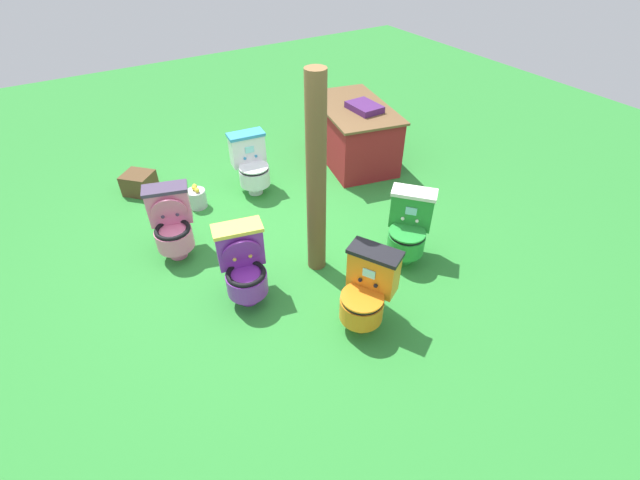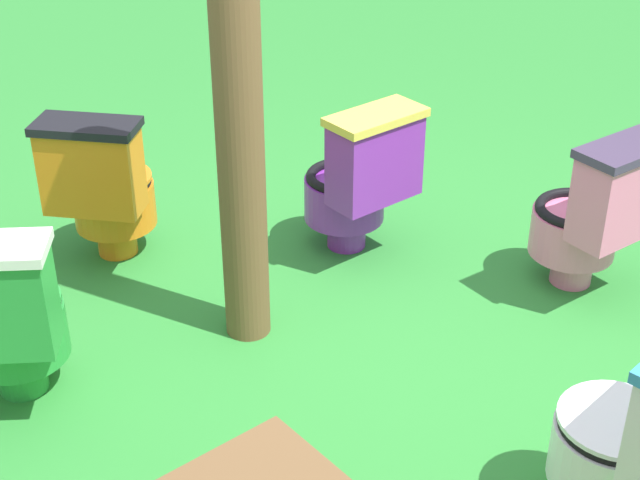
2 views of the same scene
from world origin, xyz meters
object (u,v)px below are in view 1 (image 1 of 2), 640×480
at_px(vendor_table, 353,133).
at_px(wooden_post, 316,181).
at_px(toilet_purple, 244,265).
at_px(toilet_green, 409,227).
at_px(lemon_bucket, 197,198).
at_px(toilet_pink, 172,222).
at_px(small_crate, 139,183).
at_px(toilet_white, 251,164).
at_px(toilet_orange, 367,291).

height_order(vendor_table, wooden_post, wooden_post).
xyz_separation_m(toilet_purple, vendor_table, (-1.67, 2.37, 0.02)).
bearing_deg(toilet_green, lemon_bucket, -4.64).
relative_size(wooden_post, lemon_bucket, 7.11).
relative_size(toilet_pink, lemon_bucket, 2.63).
distance_m(vendor_table, small_crate, 2.85).
relative_size(toilet_white, small_crate, 2.11).
height_order(toilet_orange, toilet_white, same).
relative_size(toilet_green, lemon_bucket, 2.63).
bearing_deg(toilet_pink, vendor_table, -149.46).
distance_m(toilet_purple, toilet_white, 1.85).
bearing_deg(toilet_white, toilet_green, 117.93).
bearing_deg(vendor_table, wooden_post, -43.90).
relative_size(small_crate, lemon_bucket, 1.25).
relative_size(toilet_white, vendor_table, 0.45).
bearing_deg(toilet_orange, small_crate, -9.25).
height_order(toilet_white, small_crate, toilet_white).
relative_size(toilet_purple, wooden_post, 0.37).
height_order(toilet_pink, vendor_table, vendor_table).
bearing_deg(wooden_post, toilet_white, 177.88).
distance_m(toilet_pink, small_crate, 1.40).
height_order(toilet_pink, small_crate, toilet_pink).
bearing_deg(toilet_white, vendor_table, -172.99).
bearing_deg(lemon_bucket, wooden_post, 22.16).
relative_size(wooden_post, small_crate, 5.70).
bearing_deg(vendor_table, toilet_green, -20.13).
relative_size(toilet_orange, toilet_white, 1.00).
relative_size(toilet_orange, small_crate, 2.11).
xyz_separation_m(toilet_pink, toilet_white, (-0.69, 1.19, -0.00)).
bearing_deg(toilet_purple, toilet_white, -103.94).
height_order(vendor_table, lemon_bucket, vendor_table).
distance_m(toilet_orange, lemon_bucket, 2.60).
height_order(small_crate, lemon_bucket, lemon_bucket).
bearing_deg(wooden_post, lemon_bucket, -157.84).
distance_m(toilet_pink, lemon_bucket, 0.87).
height_order(toilet_green, toilet_orange, same).
distance_m(toilet_white, small_crate, 1.43).
bearing_deg(toilet_pink, small_crate, -72.31).
xyz_separation_m(toilet_orange, toilet_white, (-2.49, 0.09, 0.00)).
bearing_deg(small_crate, toilet_pink, 1.67).
relative_size(toilet_green, vendor_table, 0.45).
xyz_separation_m(toilet_purple, toilet_orange, (0.84, 0.75, -0.00)).
xyz_separation_m(toilet_white, vendor_table, (-0.02, 1.53, 0.02)).
distance_m(toilet_green, toilet_orange, 1.01).
relative_size(toilet_pink, wooden_post, 0.37).
distance_m(toilet_green, toilet_pink, 2.38).
distance_m(toilet_green, lemon_bucket, 2.53).
height_order(toilet_orange, small_crate, toilet_orange).
xyz_separation_m(toilet_pink, small_crate, (-1.38, -0.04, -0.24)).
bearing_deg(small_crate, vendor_table, 76.26).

